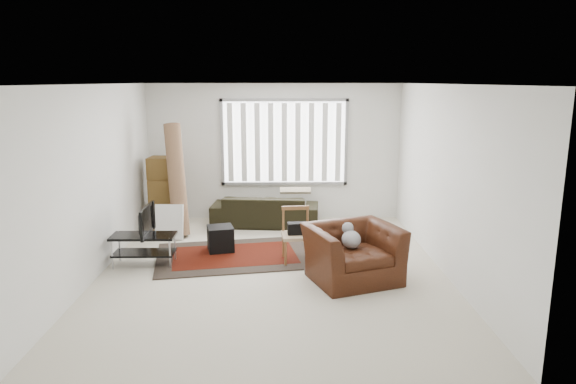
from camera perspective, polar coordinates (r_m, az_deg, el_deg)
name	(u,v)px	position (r m, az deg, el deg)	size (l,w,h in m)	color
room	(275,148)	(7.75, -1.50, 4.94)	(6.00, 6.02, 2.71)	beige
persian_rug	(235,255)	(8.31, -5.94, -7.03)	(2.68, 2.02, 0.02)	black
tv_stand	(144,243)	(8.08, -15.73, -5.50)	(0.95, 0.43, 0.48)	black
tv	(142,221)	(7.99, -15.88, -3.07)	(0.77, 0.10, 0.44)	black
subwoofer	(221,238)	(8.49, -7.51, -5.14)	(0.40, 0.40, 0.40)	black
moving_boxes	(164,195)	(9.95, -13.61, -0.36)	(0.59, 0.55, 1.36)	brown
white_flatpack	(169,222)	(9.29, -13.06, -3.26)	(0.49, 0.07, 0.62)	silver
rolled_rug	(177,179)	(9.42, -12.26, 1.37)	(0.30, 0.30, 2.01)	brown
sofa	(265,205)	(9.91, -2.55, -1.49)	(2.04, 0.88, 0.78)	black
side_chair	(297,232)	(7.90, 0.96, -4.52)	(0.48, 0.48, 0.84)	tan
armchair	(353,249)	(7.25, 7.21, -6.34)	(1.48, 1.39, 0.89)	#3B190C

